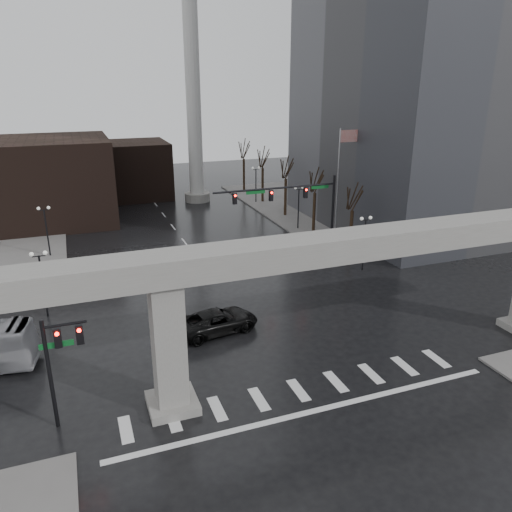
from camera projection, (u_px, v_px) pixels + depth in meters
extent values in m
plane|color=black|center=(291.00, 381.00, 29.20)|extent=(160.00, 160.00, 0.00)
cube|color=slate|center=(355.00, 204.00, 69.49)|extent=(28.00, 36.00, 0.15)
cube|color=gray|center=(295.00, 252.00, 26.50)|extent=(48.00, 2.20, 1.40)
cube|color=gray|center=(169.00, 347.00, 25.66)|extent=(1.60, 1.60, 7.30)
cube|color=gray|center=(173.00, 403.00, 26.80)|extent=(2.60, 2.60, 0.50)
cube|color=#5E5E63|center=(432.00, 36.00, 54.27)|extent=(22.00, 26.00, 42.00)
cube|color=black|center=(42.00, 181.00, 59.92)|extent=(16.00, 14.00, 10.00)
cube|color=black|center=(133.00, 170.00, 73.03)|extent=(10.00, 10.00, 8.00)
cylinder|color=beige|center=(193.00, 91.00, 66.67)|extent=(2.00, 2.00, 30.00)
cylinder|color=gray|center=(197.00, 197.00, 71.53)|extent=(3.60, 3.60, 1.20)
cylinder|color=black|center=(332.00, 216.00, 48.64)|extent=(0.24, 0.24, 8.00)
cylinder|color=black|center=(276.00, 188.00, 45.59)|extent=(12.00, 0.18, 0.18)
cube|color=black|center=(306.00, 193.00, 46.79)|extent=(0.35, 0.30, 1.00)
cube|color=black|center=(271.00, 196.00, 45.64)|extent=(0.35, 0.30, 1.00)
cube|color=black|center=(235.00, 199.00, 44.49)|extent=(0.35, 0.30, 1.00)
sphere|color=#FF0C05|center=(306.00, 190.00, 46.53)|extent=(0.20, 0.20, 0.20)
cube|color=#0C5620|center=(320.00, 187.00, 47.14)|extent=(1.80, 0.05, 0.35)
cube|color=#0C5620|center=(256.00, 192.00, 44.99)|extent=(1.80, 0.05, 0.35)
cylinder|color=black|center=(50.00, 375.00, 24.40)|extent=(0.20, 0.20, 6.00)
cylinder|color=black|center=(65.00, 324.00, 23.86)|extent=(2.00, 0.14, 0.14)
cube|color=black|center=(58.00, 338.00, 23.94)|extent=(0.35, 0.30, 1.00)
cube|color=black|center=(80.00, 334.00, 24.27)|extent=(0.35, 0.30, 1.00)
cube|color=#0C5620|center=(56.00, 345.00, 24.03)|extent=(1.60, 0.05, 0.30)
cylinder|color=silver|center=(337.00, 188.00, 51.52)|extent=(0.12, 0.12, 12.00)
cube|color=#AB2312|center=(349.00, 136.00, 50.09)|extent=(2.00, 0.03, 1.20)
cylinder|color=black|center=(364.00, 245.00, 45.18)|extent=(0.14, 0.14, 4.80)
cube|color=black|center=(366.00, 220.00, 44.39)|extent=(0.90, 0.06, 0.06)
sphere|color=silver|center=(362.00, 219.00, 44.17)|extent=(0.32, 0.32, 0.32)
sphere|color=silver|center=(370.00, 218.00, 44.47)|extent=(0.32, 0.32, 0.32)
cylinder|color=black|center=(298.00, 209.00, 57.53)|extent=(0.14, 0.14, 4.80)
cube|color=black|center=(299.00, 189.00, 56.73)|extent=(0.90, 0.06, 0.06)
sphere|color=silver|center=(295.00, 188.00, 56.52)|extent=(0.32, 0.32, 0.32)
sphere|color=silver|center=(303.00, 187.00, 56.81)|extent=(0.32, 0.32, 0.32)
cylinder|color=black|center=(256.00, 186.00, 69.87)|extent=(0.14, 0.14, 4.80)
cube|color=black|center=(256.00, 169.00, 69.08)|extent=(0.90, 0.06, 0.06)
sphere|color=silver|center=(253.00, 168.00, 68.86)|extent=(0.32, 0.32, 0.32)
sphere|color=silver|center=(259.00, 168.00, 69.16)|extent=(0.32, 0.32, 0.32)
cylinder|color=black|center=(44.00, 287.00, 36.28)|extent=(0.14, 0.14, 4.80)
cube|color=black|center=(39.00, 256.00, 35.48)|extent=(0.90, 0.06, 0.06)
sphere|color=silver|center=(31.00, 254.00, 35.27)|extent=(0.32, 0.32, 0.32)
sphere|color=silver|center=(45.00, 253.00, 35.57)|extent=(0.32, 0.32, 0.32)
cylinder|color=black|center=(47.00, 233.00, 48.62)|extent=(0.14, 0.14, 4.80)
cube|color=black|center=(44.00, 210.00, 47.83)|extent=(0.90, 0.06, 0.06)
sphere|color=silver|center=(38.00, 208.00, 47.61)|extent=(0.32, 0.32, 0.32)
sphere|color=silver|center=(49.00, 208.00, 47.91)|extent=(0.32, 0.32, 0.32)
cylinder|color=black|center=(49.00, 202.00, 60.96)|extent=(0.14, 0.14, 4.80)
cube|color=black|center=(47.00, 183.00, 60.17)|extent=(0.90, 0.06, 0.06)
sphere|color=silver|center=(42.00, 181.00, 59.95)|extent=(0.32, 0.32, 0.32)
sphere|color=silver|center=(50.00, 181.00, 60.25)|extent=(0.32, 0.32, 0.32)
cylinder|color=black|center=(351.00, 233.00, 49.08)|extent=(0.34, 0.34, 4.55)
cylinder|color=black|center=(353.00, 196.00, 47.82)|extent=(0.12, 1.52, 2.98)
cylinder|color=black|center=(356.00, 198.00, 48.28)|extent=(0.83, 1.14, 2.51)
cylinder|color=black|center=(314.00, 213.00, 56.12)|extent=(0.34, 0.34, 4.66)
cylinder|color=black|center=(315.00, 180.00, 54.83)|extent=(0.12, 1.55, 3.05)
cylinder|color=black|center=(318.00, 181.00, 55.29)|extent=(0.85, 1.16, 2.57)
cylinder|color=black|center=(285.00, 198.00, 63.15)|extent=(0.34, 0.34, 4.76)
cylinder|color=black|center=(286.00, 167.00, 61.83)|extent=(0.12, 1.59, 3.11)
cylinder|color=black|center=(289.00, 168.00, 62.30)|extent=(0.86, 1.18, 2.62)
cylinder|color=black|center=(263.00, 185.00, 70.19)|extent=(0.34, 0.34, 4.87)
cylinder|color=black|center=(263.00, 157.00, 68.84)|extent=(0.12, 1.62, 3.18)
cylinder|color=black|center=(265.00, 158.00, 69.31)|extent=(0.88, 1.20, 2.68)
cylinder|color=black|center=(244.00, 175.00, 77.22)|extent=(0.34, 0.34, 4.97)
cylinder|color=black|center=(244.00, 148.00, 75.85)|extent=(0.12, 1.65, 3.25)
cylinder|color=black|center=(246.00, 150.00, 76.32)|extent=(0.89, 1.23, 2.74)
imported|color=black|center=(217.00, 321.00, 34.60)|extent=(6.11, 3.57, 1.60)
imported|color=black|center=(180.00, 258.00, 46.76)|extent=(2.69, 4.82, 1.55)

